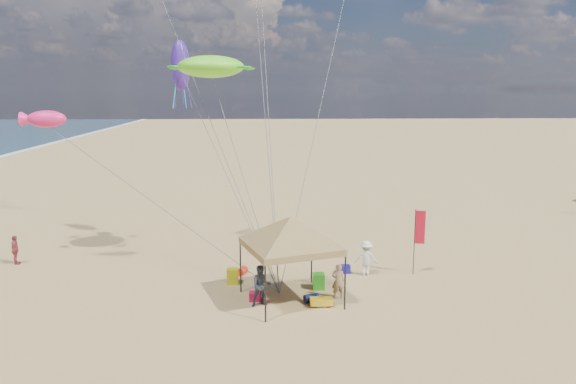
# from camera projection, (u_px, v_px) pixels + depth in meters

# --- Properties ---
(ground) EXTENTS (280.00, 280.00, 0.00)m
(ground) POSITION_uv_depth(u_px,v_px,m) (292.00, 299.00, 22.93)
(ground) COLOR tan
(ground) RESTS_ON ground
(canopy_tent) EXTENTS (6.40, 6.40, 4.15)m
(canopy_tent) POSITION_uv_depth(u_px,v_px,m) (291.00, 220.00, 22.10)
(canopy_tent) COLOR black
(canopy_tent) RESTS_ON ground
(feather_flag) EXTENTS (0.48, 0.14, 3.17)m
(feather_flag) POSITION_uv_depth(u_px,v_px,m) (418.00, 231.00, 25.53)
(feather_flag) COLOR black
(feather_flag) RESTS_ON ground
(cooler_red) EXTENTS (0.54, 0.38, 0.38)m
(cooler_red) POSITION_uv_depth(u_px,v_px,m) (256.00, 296.00, 22.69)
(cooler_red) COLOR #BC0F3A
(cooler_red) RESTS_ON ground
(cooler_blue) EXTENTS (0.54, 0.38, 0.38)m
(cooler_blue) POSITION_uv_depth(u_px,v_px,m) (344.00, 269.00, 26.11)
(cooler_blue) COLOR #161292
(cooler_blue) RESTS_ON ground
(bag_navy) EXTENTS (0.69, 0.54, 0.36)m
(bag_navy) POSITION_uv_depth(u_px,v_px,m) (311.00, 298.00, 22.52)
(bag_navy) COLOR #0C1138
(bag_navy) RESTS_ON ground
(bag_orange) EXTENTS (0.54, 0.69, 0.36)m
(bag_orange) POSITION_uv_depth(u_px,v_px,m) (242.00, 271.00, 25.90)
(bag_orange) COLOR red
(bag_orange) RESTS_ON ground
(chair_green) EXTENTS (0.50, 0.50, 0.70)m
(chair_green) POSITION_uv_depth(u_px,v_px,m) (319.00, 281.00, 24.01)
(chair_green) COLOR #299B1C
(chair_green) RESTS_ON ground
(chair_yellow) EXTENTS (0.50, 0.50, 0.70)m
(chair_yellow) POSITION_uv_depth(u_px,v_px,m) (233.00, 276.00, 24.66)
(chair_yellow) COLOR #BFC315
(chair_yellow) RESTS_ON ground
(crate_grey) EXTENTS (0.34, 0.30, 0.28)m
(crate_grey) POSITION_uv_depth(u_px,v_px,m) (320.00, 303.00, 22.08)
(crate_grey) COLOR slate
(crate_grey) RESTS_ON ground
(beach_cart) EXTENTS (0.90, 0.50, 0.24)m
(beach_cart) POSITION_uv_depth(u_px,v_px,m) (321.00, 301.00, 22.12)
(beach_cart) COLOR gold
(beach_cart) RESTS_ON ground
(person_near_a) EXTENTS (0.56, 0.37, 1.52)m
(person_near_a) POSITION_uv_depth(u_px,v_px,m) (338.00, 281.00, 22.85)
(person_near_a) COLOR #9F825B
(person_near_a) RESTS_ON ground
(person_near_b) EXTENTS (0.96, 0.83, 1.71)m
(person_near_b) POSITION_uv_depth(u_px,v_px,m) (261.00, 286.00, 22.03)
(person_near_b) COLOR #353D49
(person_near_b) RESTS_ON ground
(person_near_c) EXTENTS (1.17, 0.79, 1.67)m
(person_near_c) POSITION_uv_depth(u_px,v_px,m) (366.00, 258.00, 25.69)
(person_near_c) COLOR silver
(person_near_c) RESTS_ON ground
(person_far_a) EXTENTS (0.48, 0.91, 1.49)m
(person_far_a) POSITION_uv_depth(u_px,v_px,m) (15.00, 250.00, 27.32)
(person_far_a) COLOR #A23E43
(person_far_a) RESTS_ON ground
(turtle_kite) EXTENTS (3.55, 3.07, 1.04)m
(turtle_kite) POSITION_uv_depth(u_px,v_px,m) (211.00, 67.00, 25.33)
(turtle_kite) COLOR #70FF27
(turtle_kite) RESTS_ON ground
(fish_kite) EXTENTS (2.01, 1.50, 0.80)m
(fish_kite) POSITION_uv_depth(u_px,v_px,m) (47.00, 119.00, 25.31)
(fish_kite) COLOR #FF2472
(fish_kite) RESTS_ON ground
(squid_kite) EXTENTS (1.15, 1.15, 2.61)m
(squid_kite) POSITION_uv_depth(u_px,v_px,m) (180.00, 66.00, 28.52)
(squid_kite) COLOR #4624A5
(squid_kite) RESTS_ON ground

